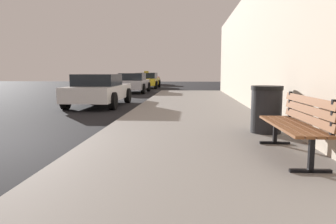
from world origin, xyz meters
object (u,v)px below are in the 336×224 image
trash_bin (266,109)px  car_silver (133,83)px  car_white (99,90)px  car_red (149,78)px  car_yellow (147,80)px  bench (298,121)px

trash_bin → car_silver: bearing=110.0°
car_white → car_silver: size_ratio=1.06×
trash_bin → car_white: size_ratio=0.22×
car_silver → car_red: (-0.59, 13.38, 0.00)m
trash_bin → car_white: 8.02m
trash_bin → car_yellow: car_yellow is taller
car_silver → trash_bin: bearing=-70.0°
bench → car_silver: size_ratio=0.44×
car_yellow → car_red: (-0.68, 7.25, -0.00)m
bench → car_white: size_ratio=0.42×
car_red → trash_bin: bearing=-78.2°
bench → car_yellow: (-5.17, 22.43, -0.02)m
car_white → car_yellow: size_ratio=0.99×
car_white → car_red: 21.70m
car_yellow → bench: bearing=-77.0°
trash_bin → bench: bearing=-89.6°
bench → car_white: bearing=121.9°
bench → car_red: (-5.85, 29.67, -0.02)m
bench → car_red: car_red is taller
trash_bin → car_silver: car_silver is taller
trash_bin → car_red: car_red is taller
bench → car_yellow: bearing=102.0°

